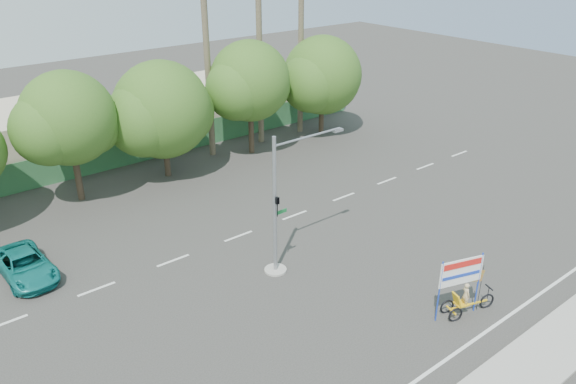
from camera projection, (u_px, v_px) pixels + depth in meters
ground at (370, 289)px, 26.26m from camera, size 120.00×120.00×0.00m
sidewalk_near at (516, 379)px, 20.94m from camera, size 50.00×2.40×0.12m
fence at (157, 145)px, 41.03m from camera, size 38.00×0.08×2.00m
building_right at (216, 102)px, 48.40m from camera, size 14.00×8.00×3.60m
tree_left at (68, 122)px, 32.85m from camera, size 6.66×5.60×8.07m
tree_center at (161, 113)px, 36.49m from camera, size 7.62×6.40×7.85m
tree_right at (249, 84)px, 40.13m from camera, size 6.90×5.80×8.36m
tree_far_right at (322, 78)px, 44.34m from camera, size 7.38×6.20×7.94m
palm_tall at (258, 3)px, 40.13m from camera, size 3.73×3.79×17.45m
palm_mid at (301, 14)px, 42.84m from camera, size 3.73×3.79×15.45m
palm_short at (206, 33)px, 38.26m from camera, size 3.73×3.79×14.45m
traffic_signal at (280, 217)px, 26.60m from camera, size 4.72×1.10×7.00m
trike_billboard at (464, 291)px, 24.05m from camera, size 2.93×1.26×3.01m
pickup_truck at (25, 265)px, 26.94m from camera, size 2.29×4.64×1.27m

